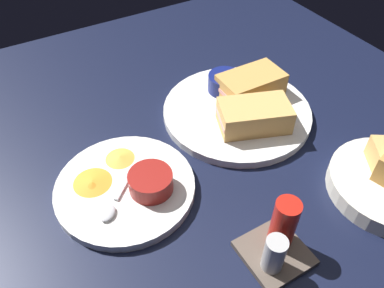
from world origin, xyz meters
TOP-DOWN VIEW (x-y plane):
  - ground_plane at (0.00, 0.00)cm, footprint 110.00×110.00cm
  - plate_sandwich_main at (-9.64, -4.22)cm, footprint 29.57×29.57cm
  - sandwich_half_near at (-9.38, 1.39)cm, footprint 14.87×11.69cm
  - sandwich_half_far at (-14.63, -6.80)cm, footprint 13.33×7.73cm
  - ramekin_dark_sauce at (-10.98, -10.74)cm, footprint 7.12×7.12cm
  - spoon_by_dark_ramekin at (-8.79, -5.56)cm, footprint 5.22×9.66cm
  - plate_chips_companion at (17.59, 2.55)cm, footprint 23.09×23.09cm
  - ramekin_light_gravy at (14.13, 5.44)cm, footprint 7.20×7.20cm
  - spoon_by_gravy_ramekin at (21.18, 5.89)cm, footprint 8.24×7.80cm
  - plantain_chip_scatter at (20.16, -1.24)cm, footprint 13.82×10.55cm
  - condiment_caddy at (3.37, 24.08)cm, footprint 9.00×9.00cm

SIDE VIEW (x-z plane):
  - ground_plane at x=0.00cm, z-range -3.00..0.00cm
  - plate_sandwich_main at x=-9.64cm, z-range 0.00..1.60cm
  - plate_chips_companion at x=17.59cm, z-range 0.00..1.60cm
  - plantain_chip_scatter at x=20.16cm, z-range 1.60..2.20cm
  - spoon_by_dark_ramekin at x=-8.79cm, z-range 1.56..2.36cm
  - spoon_by_gravy_ramekin at x=21.18cm, z-range 1.56..2.36cm
  - ramekin_light_gravy at x=14.13cm, z-range 1.73..4.95cm
  - condiment_caddy at x=3.37cm, z-range -1.34..8.16cm
  - ramekin_dark_sauce at x=-10.98cm, z-range 1.74..5.35cm
  - sandwich_half_near at x=-9.38cm, z-range 1.60..6.40cm
  - sandwich_half_far at x=-14.63cm, z-range 1.60..6.40cm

